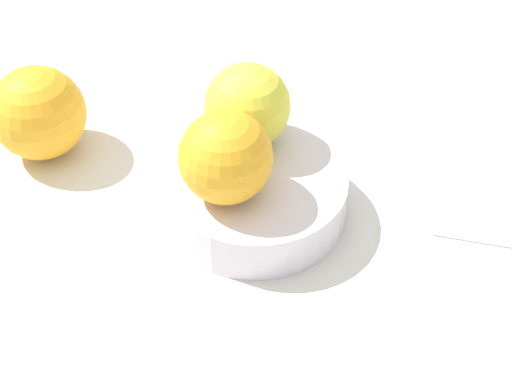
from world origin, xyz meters
TOP-DOWN VIEW (x-y plane):
  - ground_plane at (0.00, 0.00)cm, footprint 110.00×110.00cm
  - fruit_bowl at (0.00, 0.00)cm, footprint 13.30×13.30cm
  - orange_in_bowl_0 at (-1.91, -1.71)cm, footprint 6.48×6.48cm
  - orange_in_bowl_1 at (-0.98, 4.20)cm, footprint 6.38×6.38cm
  - orange_loose_0 at (-17.73, 5.92)cm, footprint 7.52×7.52cm

SIDE VIEW (x-z plane):
  - ground_plane at x=0.00cm, z-range -2.00..0.00cm
  - fruit_bowl at x=0.00cm, z-range -0.09..3.46cm
  - orange_loose_0 at x=-17.73cm, z-range 0.00..7.52cm
  - orange_in_bowl_1 at x=-0.98cm, z-range 3.56..9.94cm
  - orange_in_bowl_0 at x=-1.91cm, z-range 3.56..10.04cm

